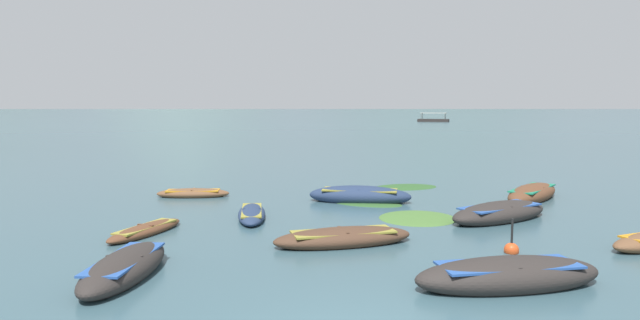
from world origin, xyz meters
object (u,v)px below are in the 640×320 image
(rowboat_4, at_px, (193,193))
(rowboat_9, at_px, (509,275))
(rowboat_5, at_px, (532,193))
(rowboat_2, at_px, (360,196))
(rowboat_7, at_px, (252,214))
(rowboat_0, at_px, (500,213))
(ferry_0, at_px, (433,120))
(rowboat_3, at_px, (343,238))
(rowboat_6, at_px, (125,267))
(mooring_buoy, at_px, (511,249))
(rowboat_10, at_px, (146,230))

(rowboat_4, bearing_deg, rowboat_9, -51.82)
(rowboat_5, height_order, rowboat_9, rowboat_9)
(rowboat_2, relative_size, rowboat_7, 1.24)
(rowboat_4, height_order, rowboat_9, rowboat_9)
(rowboat_0, bearing_deg, ferry_0, 77.40)
(rowboat_9, bearing_deg, rowboat_3, 132.36)
(rowboat_2, height_order, rowboat_3, rowboat_2)
(rowboat_0, bearing_deg, rowboat_9, -108.85)
(rowboat_6, height_order, mooring_buoy, mooring_buoy)
(rowboat_0, bearing_deg, rowboat_3, -150.99)
(rowboat_6, bearing_deg, rowboat_7, 70.69)
(rowboat_0, height_order, rowboat_5, rowboat_0)
(rowboat_7, xyz_separation_m, mooring_buoy, (7.37, -4.68, -0.04))
(rowboat_3, xyz_separation_m, rowboat_5, (8.50, 7.14, 0.05))
(rowboat_5, xyz_separation_m, ferry_0, (24.04, 116.36, 0.20))
(rowboat_5, xyz_separation_m, rowboat_6, (-13.70, -9.88, -0.02))
(rowboat_5, distance_m, rowboat_7, 11.97)
(rowboat_2, height_order, mooring_buoy, mooring_buoy)
(rowboat_5, bearing_deg, rowboat_9, -115.69)
(rowboat_7, bearing_deg, rowboat_3, -51.16)
(rowboat_7, bearing_deg, rowboat_9, -49.36)
(rowboat_4, relative_size, rowboat_7, 0.88)
(rowboat_2, bearing_deg, rowboat_4, 168.41)
(ferry_0, bearing_deg, rowboat_9, -102.95)
(rowboat_9, bearing_deg, rowboat_4, 128.18)
(rowboat_6, xyz_separation_m, rowboat_9, (8.51, -0.90, 0.03))
(rowboat_6, distance_m, rowboat_10, 4.18)
(rowboat_3, xyz_separation_m, rowboat_10, (-5.96, 1.38, -0.07))
(rowboat_0, bearing_deg, rowboat_10, -171.49)
(rowboat_5, distance_m, rowboat_6, 16.89)
(rowboat_3, height_order, rowboat_5, rowboat_5)
(rowboat_2, xyz_separation_m, mooring_buoy, (3.27, -7.69, -0.16))
(rowboat_2, distance_m, rowboat_4, 7.24)
(rowboat_3, xyz_separation_m, rowboat_7, (-2.96, 3.67, -0.05))
(rowboat_0, relative_size, rowboat_9, 1.02)
(rowboat_9, distance_m, rowboat_10, 10.55)
(rowboat_4, bearing_deg, ferry_0, 71.55)
(rowboat_4, distance_m, rowboat_10, 6.76)
(rowboat_10, bearing_deg, mooring_buoy, -12.95)
(rowboat_4, relative_size, rowboat_10, 0.96)
(rowboat_6, bearing_deg, rowboat_0, 28.39)
(rowboat_0, relative_size, mooring_buoy, 4.30)
(rowboat_0, xyz_separation_m, mooring_buoy, (-1.20, -4.12, -0.14))
(rowboat_0, distance_m, mooring_buoy, 4.29)
(rowboat_7, bearing_deg, rowboat_0, -3.71)
(rowboat_3, bearing_deg, rowboat_10, 166.95)
(rowboat_0, height_order, ferry_0, ferry_0)
(rowboat_7, bearing_deg, rowboat_5, 16.86)
(rowboat_9, xyz_separation_m, rowboat_10, (-9.27, 5.02, -0.13))
(rowboat_6, distance_m, rowboat_7, 6.79)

